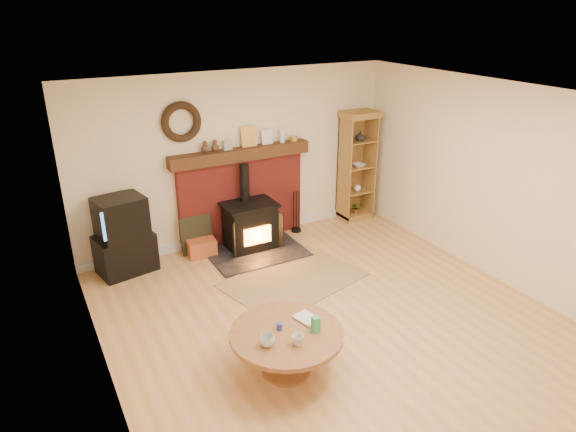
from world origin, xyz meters
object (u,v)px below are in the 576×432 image
coffee_table (287,340)px  tv_unit (123,237)px  curio_cabinet (356,166)px  wood_stove (251,227)px

coffee_table → tv_unit: bearing=107.8°
tv_unit → curio_cabinet: bearing=1.2°
wood_stove → curio_cabinet: size_ratio=0.76×
coffee_table → wood_stove: bearing=72.3°
wood_stove → tv_unit: (-1.81, 0.19, 0.17)m
tv_unit → coffee_table: bearing=-72.2°
curio_cabinet → coffee_table: bearing=-134.5°
curio_cabinet → coffee_table: (-2.97, -3.01, -0.54)m
wood_stove → curio_cabinet: bearing=7.6°
curio_cabinet → tv_unit: bearing=-178.8°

